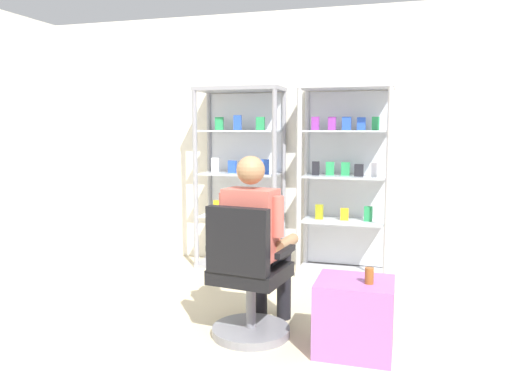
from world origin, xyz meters
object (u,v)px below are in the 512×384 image
display_cabinet_left (242,177)px  display_cabinet_right (345,179)px  storage_crate (354,316)px  tea_glass (369,276)px  office_chair (248,284)px  seated_shopkeeper (257,235)px

display_cabinet_left → display_cabinet_right: (1.10, 0.00, 0.01)m
storage_crate → tea_glass: (0.09, -0.05, 0.30)m
display_cabinet_right → storage_crate: display_cabinet_right is taller
display_cabinet_left → office_chair: 2.04m
display_cabinet_left → storage_crate: display_cabinet_left is taller
display_cabinet_right → office_chair: 1.99m
display_cabinet_right → office_chair: display_cabinet_right is taller
storage_crate → seated_shopkeeper: bearing=167.1°
display_cabinet_right → storage_crate: (0.28, -1.85, -0.72)m
office_chair → seated_shopkeeper: 0.36m
display_cabinet_right → seated_shopkeeper: (-0.43, -1.68, -0.25)m
seated_shopkeeper → storage_crate: (0.72, -0.17, -0.47)m
office_chair → storage_crate: office_chair is taller
storage_crate → tea_glass: tea_glass is taller
office_chair → tea_glass: bearing=-3.4°
display_cabinet_right → office_chair: (-0.46, -1.85, -0.57)m
display_cabinet_right → tea_glass: size_ratio=18.12×
seated_shopkeeper → display_cabinet_right: bearing=75.5°
display_cabinet_left → storage_crate: size_ratio=3.81×
storage_crate → display_cabinet_left: bearing=126.8°
office_chair → storage_crate: 0.76m
office_chair → tea_glass: office_chair is taller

